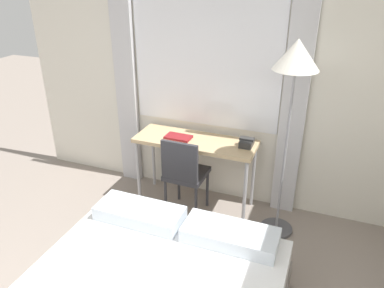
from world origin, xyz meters
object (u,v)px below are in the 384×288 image
Objects in this scene: desk at (195,146)px; book at (178,137)px; desk_chair at (184,172)px; standing_lamp at (295,72)px; telephone at (247,142)px.

book reaches higher than desk.
desk_chair reaches higher than desk.
standing_lamp is at bearing -9.56° from desk.
telephone is at bearing 28.67° from desk_chair.
standing_lamp reaches higher than telephone.
book is (-0.71, -0.08, -0.02)m from telephone.
standing_lamp is 6.83× the size of book.
telephone is at bearing 5.50° from desk.
desk_chair reaches higher than telephone.
telephone is 0.64× the size of book.
desk_chair is at bearing -54.82° from book.
telephone reaches higher than book.
desk is 7.24× the size of telephone.
desk is at bearing 170.44° from standing_lamp.
desk is 4.60× the size of book.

